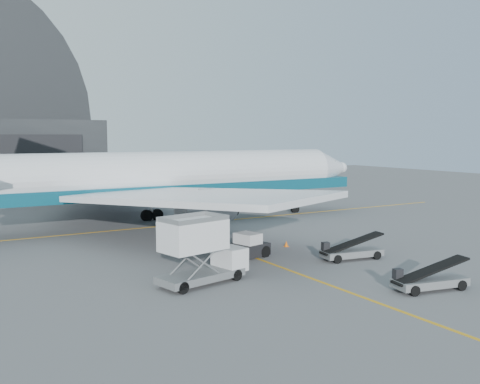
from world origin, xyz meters
TOP-DOWN VIEW (x-y plane):
  - ground at (0.00, 0.00)m, footprint 200.00×200.00m
  - taxi_lines at (0.00, 12.67)m, footprint 80.00×42.12m
  - distant_bldg_a at (38.00, 72.00)m, footprint 14.00×8.00m
  - distant_bldg_b at (55.00, 68.00)m, footprint 8.00×6.00m
  - airliner at (-0.11, 21.04)m, footprint 51.91×50.34m
  - catering_truck at (-7.02, -2.04)m, footprint 6.48×3.51m
  - pushback_tug at (-0.75, 3.01)m, footprint 4.65×3.37m
  - belt_loader_a at (4.63, -10.48)m, footprint 5.23×2.54m
  - belt_loader_b at (6.14, -1.74)m, footprint 5.29×2.46m
  - traffic_cone at (4.60, 4.70)m, footprint 0.35×0.35m

SIDE VIEW (x-z plane):
  - ground at x=0.00m, z-range 0.00..0.00m
  - distant_bldg_a at x=38.00m, z-range -2.00..2.00m
  - distant_bldg_b at x=55.00m, z-range -1.40..1.40m
  - taxi_lines at x=0.00m, z-range 0.00..0.02m
  - traffic_cone at x=4.60m, z-range -0.01..0.49m
  - belt_loader_a at x=4.63m, z-range -0.37..1.58m
  - belt_loader_b at x=6.14m, z-range -0.38..1.60m
  - pushback_tug at x=-0.75m, z-range -0.24..1.70m
  - catering_truck at x=-7.02m, z-range 0.03..4.24m
  - airliner at x=-0.11m, z-range -4.01..14.21m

